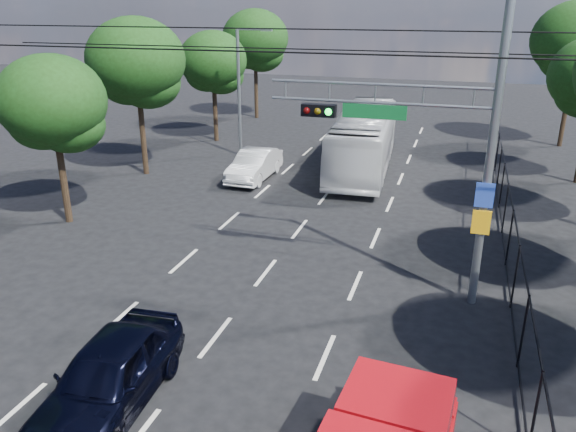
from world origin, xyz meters
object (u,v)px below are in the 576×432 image
at_px(white_van, 254,165).
at_px(signal_mast, 447,125).
at_px(white_bus, 364,140).
at_px(navy_hatchback, 109,376).

bearing_deg(white_van, signal_mast, -45.82).
height_order(white_bus, white_van, white_bus).
bearing_deg(navy_hatchback, white_bus, 80.61).
relative_size(navy_hatchback, white_bus, 0.41).
bearing_deg(signal_mast, navy_hatchback, -131.45).
bearing_deg(signal_mast, white_van, 133.61).
xyz_separation_m(white_bus, white_van, (-4.89, -3.52, -0.84)).
xyz_separation_m(signal_mast, navy_hatchback, (-6.33, -7.17, -4.45)).
relative_size(navy_hatchback, white_van, 1.04).
height_order(signal_mast, white_van, signal_mast).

